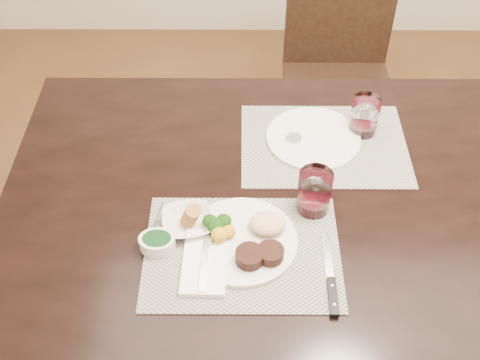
{
  "coord_description": "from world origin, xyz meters",
  "views": [
    {
      "loc": [
        -0.38,
        -1.06,
        1.88
      ],
      "look_at": [
        -0.38,
        -0.02,
        0.82
      ],
      "focal_mm": 45.0,
      "sensor_mm": 36.0,
      "label": 1
    }
  ],
  "objects_px": {
    "steak_knife": "(332,287)",
    "cracker_bowl": "(188,221)",
    "chair_far": "(338,64)",
    "dinner_plate": "(247,239)",
    "wine_glass_near": "(314,193)",
    "far_plate": "(313,138)"
  },
  "relations": [
    {
      "from": "steak_knife",
      "to": "wine_glass_near",
      "type": "distance_m",
      "value": 0.25
    },
    {
      "from": "dinner_plate",
      "to": "steak_knife",
      "type": "distance_m",
      "value": 0.23
    },
    {
      "from": "dinner_plate",
      "to": "steak_knife",
      "type": "height_order",
      "value": "dinner_plate"
    },
    {
      "from": "steak_knife",
      "to": "cracker_bowl",
      "type": "bearing_deg",
      "value": 152.34
    },
    {
      "from": "cracker_bowl",
      "to": "chair_far",
      "type": "bearing_deg",
      "value": 63.99
    },
    {
      "from": "steak_knife",
      "to": "far_plate",
      "type": "relative_size",
      "value": 0.87
    },
    {
      "from": "cracker_bowl",
      "to": "wine_glass_near",
      "type": "xyz_separation_m",
      "value": [
        0.31,
        0.06,
        0.03
      ]
    },
    {
      "from": "chair_far",
      "to": "dinner_plate",
      "type": "height_order",
      "value": "chair_far"
    },
    {
      "from": "chair_far",
      "to": "steak_knife",
      "type": "xyz_separation_m",
      "value": [
        -0.18,
        -1.22,
        0.26
      ]
    },
    {
      "from": "chair_far",
      "to": "cracker_bowl",
      "type": "height_order",
      "value": "chair_far"
    },
    {
      "from": "cracker_bowl",
      "to": "wine_glass_near",
      "type": "height_order",
      "value": "wine_glass_near"
    },
    {
      "from": "chair_far",
      "to": "far_plate",
      "type": "height_order",
      "value": "chair_far"
    },
    {
      "from": "far_plate",
      "to": "chair_far",
      "type": "bearing_deg",
      "value": 76.21
    },
    {
      "from": "wine_glass_near",
      "to": "far_plate",
      "type": "xyz_separation_m",
      "value": [
        0.02,
        0.25,
        -0.05
      ]
    },
    {
      "from": "cracker_bowl",
      "to": "steak_knife",
      "type": "bearing_deg",
      "value": -28.19
    },
    {
      "from": "dinner_plate",
      "to": "far_plate",
      "type": "height_order",
      "value": "dinner_plate"
    },
    {
      "from": "dinner_plate",
      "to": "wine_glass_near",
      "type": "xyz_separation_m",
      "value": [
        0.17,
        0.12,
        0.04
      ]
    },
    {
      "from": "chair_far",
      "to": "wine_glass_near",
      "type": "bearing_deg",
      "value": -101.53
    },
    {
      "from": "chair_far",
      "to": "steak_knife",
      "type": "bearing_deg",
      "value": -98.23
    },
    {
      "from": "chair_far",
      "to": "far_plate",
      "type": "relative_size",
      "value": 3.41
    },
    {
      "from": "far_plate",
      "to": "wine_glass_near",
      "type": "bearing_deg",
      "value": -94.89
    },
    {
      "from": "steak_knife",
      "to": "dinner_plate",
      "type": "bearing_deg",
      "value": 146.84
    }
  ]
}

